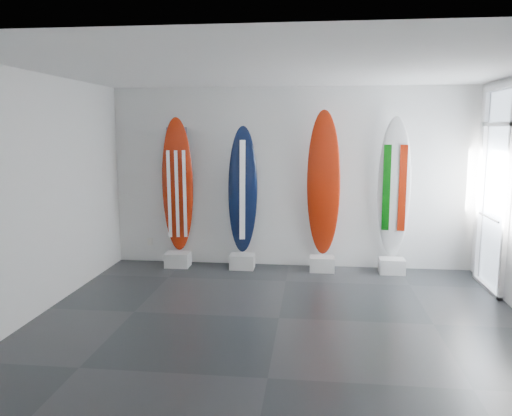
# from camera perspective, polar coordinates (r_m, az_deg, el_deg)

# --- Properties ---
(floor) EXTENTS (6.00, 6.00, 0.00)m
(floor) POSITION_cam_1_polar(r_m,az_deg,el_deg) (6.41, 2.60, -12.26)
(floor) COLOR black
(floor) RESTS_ON ground
(ceiling) EXTENTS (6.00, 6.00, 0.00)m
(ceiling) POSITION_cam_1_polar(r_m,az_deg,el_deg) (6.02, 2.80, 15.46)
(ceiling) COLOR white
(ceiling) RESTS_ON wall_back
(wall_back) EXTENTS (6.00, 0.00, 6.00)m
(wall_back) POSITION_cam_1_polar(r_m,az_deg,el_deg) (8.51, 3.83, 3.39)
(wall_back) COLOR silver
(wall_back) RESTS_ON ground
(wall_front) EXTENTS (6.00, 0.00, 6.00)m
(wall_front) POSITION_cam_1_polar(r_m,az_deg,el_deg) (3.58, -0.00, -4.16)
(wall_front) COLOR silver
(wall_front) RESTS_ON ground
(wall_left) EXTENTS (0.00, 5.00, 5.00)m
(wall_left) POSITION_cam_1_polar(r_m,az_deg,el_deg) (6.91, -22.98, 1.45)
(wall_left) COLOR silver
(wall_left) RESTS_ON ground
(display_block_usa) EXTENTS (0.40, 0.30, 0.24)m
(display_block_usa) POSITION_cam_1_polar(r_m,az_deg,el_deg) (8.73, -8.78, -5.76)
(display_block_usa) COLOR silver
(display_block_usa) RESTS_ON floor
(surfboard_usa) EXTENTS (0.56, 0.38, 2.27)m
(surfboard_usa) POSITION_cam_1_polar(r_m,az_deg,el_deg) (8.60, -8.80, 2.50)
(surfboard_usa) COLOR #981C08
(surfboard_usa) RESTS_ON display_block_usa
(display_block_navy) EXTENTS (0.40, 0.30, 0.24)m
(display_block_navy) POSITION_cam_1_polar(r_m,az_deg,el_deg) (8.51, -1.56, -6.04)
(display_block_navy) COLOR silver
(display_block_navy) RESTS_ON floor
(surfboard_navy) EXTENTS (0.53, 0.36, 2.13)m
(surfboard_navy) POSITION_cam_1_polar(r_m,az_deg,el_deg) (8.39, -1.50, 1.96)
(surfboard_navy) COLOR black
(surfboard_navy) RESTS_ON display_block_navy
(display_block_swiss) EXTENTS (0.40, 0.30, 0.24)m
(display_block_swiss) POSITION_cam_1_polar(r_m,az_deg,el_deg) (8.43, 7.43, -6.25)
(display_block_swiss) COLOR silver
(display_block_swiss) RESTS_ON floor
(surfboard_swiss) EXTENTS (0.57, 0.35, 2.38)m
(surfboard_swiss) POSITION_cam_1_polar(r_m,az_deg,el_deg) (8.29, 7.60, 2.69)
(surfboard_swiss) COLOR #981C08
(surfboard_swiss) RESTS_ON display_block_swiss
(display_block_italy) EXTENTS (0.40, 0.30, 0.24)m
(display_block_italy) POSITION_cam_1_polar(r_m,az_deg,el_deg) (8.53, 15.02, -6.31)
(display_block_italy) COLOR silver
(display_block_italy) RESTS_ON floor
(surfboard_italy) EXTENTS (0.55, 0.31, 2.28)m
(surfboard_italy) POSITION_cam_1_polar(r_m,az_deg,el_deg) (8.39, 15.26, 2.17)
(surfboard_italy) COLOR white
(surfboard_italy) RESTS_ON display_block_italy
(wall_outlet) EXTENTS (0.09, 0.02, 0.13)m
(wall_outlet) POSITION_cam_1_polar(r_m,az_deg,el_deg) (9.12, -11.84, -3.73)
(wall_outlet) COLOR silver
(wall_outlet) RESTS_ON wall_back
(glass_door) EXTENTS (0.12, 1.16, 2.85)m
(glass_door) POSITION_cam_1_polar(r_m,az_deg,el_deg) (7.99, 25.27, 1.67)
(glass_door) COLOR white
(glass_door) RESTS_ON floor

